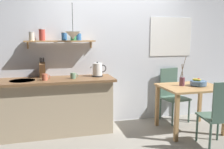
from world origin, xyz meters
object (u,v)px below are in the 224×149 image
Objects in this scene: dining_chair_near at (219,113)px; fruit_bowl at (198,83)px; dining_chair_far at (172,92)px; electric_kettle at (98,70)px; coffee_mug_spare at (73,76)px; twig_vase at (182,81)px; coffee_mug_by_sink at (45,77)px; dining_table at (190,93)px; pendant_lamp at (73,35)px; knife_block at (42,70)px.

dining_chair_near is 0.76m from fruit_bowl.
dining_chair_far is 3.62× the size of electric_kettle.
coffee_mug_spare is (-0.42, -0.10, -0.07)m from electric_kettle.
twig_vase is at bearing -18.11° from electric_kettle.
dining_table is at bearing -8.57° from coffee_mug_by_sink.
fruit_bowl is (0.15, -0.59, 0.29)m from dining_chair_far.
pendant_lamp reaches higher than dining_chair_near.
pendant_lamp is at bearing -22.17° from knife_block.
dining_chair_near is (0.00, -0.71, -0.12)m from dining_table.
coffee_mug_by_sink is (-2.32, 1.06, 0.43)m from dining_chair_near.
fruit_bowl is 2.06m from coffee_mug_spare.
coffee_mug_by_sink is at bearing -174.24° from coffee_mug_spare.
electric_kettle is 0.82× the size of knife_block.
dining_chair_far reaches higher than fruit_bowl.
dining_table is 2.14m from pendant_lamp.
coffee_mug_by_sink is at bearing 171.43° from dining_table.
twig_vase is 0.89× the size of pendant_lamp.
coffee_mug_by_sink reaches higher than coffee_mug_spare.
coffee_mug_by_sink reaches higher than dining_chair_far.
coffee_mug_spare is (-1.86, -0.17, 0.42)m from dining_chair_far.
dining_chair_far is at bearing 92.36° from dining_table.
knife_block is at bearing 172.60° from electric_kettle.
knife_block is 0.53m from coffee_mug_spare.
dining_chair_near is at bearing -99.85° from fruit_bowl.
dining_chair_near is 2.76m from knife_block.
knife_block is (-2.37, 1.33, 0.51)m from dining_chair_near.
coffee_mug_by_sink is 1.01× the size of coffee_mug_spare.
dining_table is at bearing -14.57° from knife_block.
fruit_bowl is 0.47× the size of pendant_lamp.
fruit_bowl is at bearing -14.34° from knife_block.
fruit_bowl is at bearing -8.64° from coffee_mug_by_sink.
dining_chair_near is 7.90× the size of coffee_mug_by_sink.
dining_table is at bearing -12.47° from pendant_lamp.
electric_kettle is at bearing 161.89° from twig_vase.
electric_kettle is 0.44m from coffee_mug_spare.
electric_kettle is at bearing 140.55° from dining_chair_near.
pendant_lamp is at bearing 8.17° from coffee_mug_by_sink.
fruit_bowl is at bearing -11.68° from coffee_mug_spare.
knife_block is 0.77m from pendant_lamp.
dining_table is at bearing -11.79° from coffee_mug_spare.
twig_vase is 1.93m from pendant_lamp.
coffee_mug_by_sink is at bearing -171.83° from pendant_lamp.
dining_table is 1.59m from electric_kettle.
knife_block is 0.60× the size of pendant_lamp.
dining_chair_near is 1.97m from electric_kettle.
knife_block is 0.28m from coffee_mug_by_sink.
fruit_bowl is (0.12, 0.69, 0.29)m from dining_chair_near.
twig_vase is at bearing 99.65° from dining_chair_near.
coffee_mug_by_sink is 0.44m from coffee_mug_spare.
coffee_mug_spare is at bearing -174.78° from dining_chair_far.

